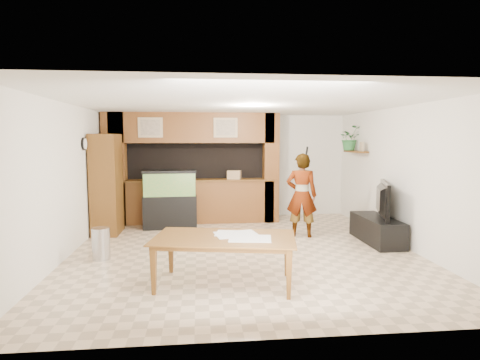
{
  "coord_description": "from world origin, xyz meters",
  "views": [
    {
      "loc": [
        -0.77,
        -7.01,
        2.0
      ],
      "look_at": [
        0.01,
        0.6,
        1.21
      ],
      "focal_mm": 30.0,
      "sensor_mm": 36.0,
      "label": 1
    }
  ],
  "objects": [
    {
      "name": "trash_can",
      "position": [
        -2.4,
        -0.32,
        0.27
      ],
      "size": [
        0.29,
        0.29,
        0.53
      ],
      "primitive_type": "cylinder",
      "color": "#B2B2B7",
      "rests_on": "floor"
    },
    {
      "name": "wall_right",
      "position": [
        3.0,
        0.0,
        1.3
      ],
      "size": [
        0.0,
        6.5,
        6.5
      ],
      "primitive_type": "plane",
      "rotation": [
        1.57,
        0.0,
        -1.57
      ],
      "color": "silver",
      "rests_on": "floor"
    },
    {
      "name": "newspaper_a",
      "position": [
        -0.26,
        -1.58,
        0.68
      ],
      "size": [
        0.64,
        0.51,
        0.01
      ],
      "primitive_type": "cube",
      "rotation": [
        0.0,
        0.0,
        0.18
      ],
      "color": "silver",
      "rests_on": "dining_table"
    },
    {
      "name": "television",
      "position": [
        2.65,
        0.29,
        0.83
      ],
      "size": [
        0.55,
        1.19,
        0.69
      ],
      "primitive_type": "imported",
      "rotation": [
        0.0,
        0.0,
        1.23
      ],
      "color": "black",
      "rests_on": "tv_stand"
    },
    {
      "name": "photo_frame",
      "position": [
        2.85,
        1.62,
        1.82
      ],
      "size": [
        0.03,
        0.16,
        0.21
      ],
      "primitive_type": "cube",
      "rotation": [
        0.0,
        0.0,
        0.02
      ],
      "color": "tan",
      "rests_on": "wall_shelf"
    },
    {
      "name": "aquarium",
      "position": [
        -1.42,
        1.95,
        0.64
      ],
      "size": [
        1.18,
        0.44,
        1.3
      ],
      "rotation": [
        0.0,
        0.0,
        0.05
      ],
      "color": "black",
      "rests_on": "floor"
    },
    {
      "name": "floor",
      "position": [
        0.0,
        0.0,
        0.0
      ],
      "size": [
        6.5,
        6.5,
        0.0
      ],
      "primitive_type": "plane",
      "color": "#D2B492",
      "rests_on": "ground"
    },
    {
      "name": "person",
      "position": [
        1.3,
        0.88,
        0.85
      ],
      "size": [
        0.71,
        0.56,
        1.71
      ],
      "primitive_type": "imported",
      "rotation": [
        0.0,
        0.0,
        2.88
      ],
      "color": "#8E6F4E",
      "rests_on": "floor"
    },
    {
      "name": "pantry_cabinet",
      "position": [
        -2.7,
        1.58,
        1.05
      ],
      "size": [
        0.52,
        0.86,
        2.09
      ],
      "primitive_type": "cube",
      "color": "brown",
      "rests_on": "floor"
    },
    {
      "name": "counter_box",
      "position": [
        0.07,
        2.45,
        1.14
      ],
      "size": [
        0.35,
        0.29,
        0.2
      ],
      "primitive_type": "cube",
      "rotation": [
        0.0,
        0.0,
        -0.31
      ],
      "color": "#A27F58",
      "rests_on": "partition"
    },
    {
      "name": "tv_stand",
      "position": [
        2.65,
        0.29,
        0.24
      ],
      "size": [
        0.53,
        1.45,
        0.48
      ],
      "primitive_type": "cube",
      "color": "black",
      "rests_on": "floor"
    },
    {
      "name": "partition",
      "position": [
        -0.95,
        2.64,
        1.31
      ],
      "size": [
        4.2,
        0.99,
        2.6
      ],
      "color": "brown",
      "rests_on": "floor"
    },
    {
      "name": "wall_clock",
      "position": [
        -2.97,
        1.0,
        1.9
      ],
      "size": [
        0.05,
        0.25,
        0.25
      ],
      "color": "black",
      "rests_on": "wall_left"
    },
    {
      "name": "dining_table",
      "position": [
        -0.44,
        -1.72,
        0.34
      ],
      "size": [
        2.08,
        1.4,
        0.67
      ],
      "primitive_type": "imported",
      "rotation": [
        0.0,
        0.0,
        -0.19
      ],
      "color": "brown",
      "rests_on": "floor"
    },
    {
      "name": "microphone",
      "position": [
        1.35,
        0.72,
        1.76
      ],
      "size": [
        0.04,
        0.11,
        0.17
      ],
      "primitive_type": "cylinder",
      "rotation": [
        0.44,
        0.0,
        0.0
      ],
      "color": "black",
      "rests_on": "person"
    },
    {
      "name": "newspaper_b",
      "position": [
        -0.1,
        -1.83,
        0.68
      ],
      "size": [
        0.61,
        0.49,
        0.01
      ],
      "primitive_type": "cube",
      "rotation": [
        0.0,
        0.0,
        -0.16
      ],
      "color": "silver",
      "rests_on": "dining_table"
    },
    {
      "name": "wall_left",
      "position": [
        -3.0,
        0.0,
        1.3
      ],
      "size": [
        0.0,
        6.5,
        6.5
      ],
      "primitive_type": "plane",
      "rotation": [
        1.57,
        0.0,
        1.57
      ],
      "color": "silver",
      "rests_on": "floor"
    },
    {
      "name": "potted_plant",
      "position": [
        2.82,
        2.26,
        2.01
      ],
      "size": [
        0.58,
        0.52,
        0.59
      ],
      "primitive_type": "imported",
      "rotation": [
        0.0,
        0.0,
        0.14
      ],
      "color": "#2D7137",
      "rests_on": "wall_shelf"
    },
    {
      "name": "ceiling",
      "position": [
        0.0,
        0.0,
        2.6
      ],
      "size": [
        6.5,
        6.5,
        0.0
      ],
      "primitive_type": "plane",
      "color": "white",
      "rests_on": "wall_back"
    },
    {
      "name": "wall_shelf",
      "position": [
        2.85,
        1.95,
        1.7
      ],
      "size": [
        0.25,
        0.9,
        0.04
      ],
      "primitive_type": "cube",
      "color": "brown",
      "rests_on": "wall_right"
    },
    {
      "name": "newspaper_c",
      "position": [
        -0.29,
        -1.52,
        0.68
      ],
      "size": [
        0.56,
        0.46,
        0.01
      ],
      "primitive_type": "cube",
      "rotation": [
        0.0,
        0.0,
        -0.21
      ],
      "color": "silver",
      "rests_on": "dining_table"
    },
    {
      "name": "wall_back",
      "position": [
        0.0,
        3.25,
        1.3
      ],
      "size": [
        6.0,
        0.0,
        6.0
      ],
      "primitive_type": "plane",
      "rotation": [
        1.57,
        0.0,
        0.0
      ],
      "color": "silver",
      "rests_on": "floor"
    }
  ]
}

